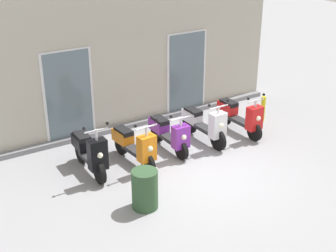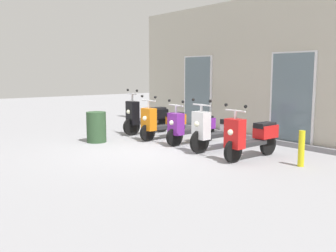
# 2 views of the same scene
# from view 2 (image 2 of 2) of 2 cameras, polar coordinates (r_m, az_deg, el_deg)

# --- Properties ---
(ground_plane) EXTENTS (40.00, 40.00, 0.00)m
(ground_plane) POSITION_cam_2_polar(r_m,az_deg,el_deg) (9.08, -3.26, -3.58)
(ground_plane) COLOR #939399
(storefront_facade) EXTENTS (8.75, 0.50, 3.76)m
(storefront_facade) POSITION_cam_2_polar(r_m,az_deg,el_deg) (11.09, 10.99, 7.87)
(storefront_facade) COLOR #B2AD9E
(storefront_facade) RESTS_ON ground_plane
(scooter_black) EXTENTS (0.57, 1.55, 1.33)m
(scooter_black) POSITION_cam_2_polar(r_m,az_deg,el_deg) (11.38, -3.31, 1.36)
(scooter_black) COLOR black
(scooter_black) RESTS_ON ground_plane
(scooter_orange) EXTENTS (0.61, 1.57, 1.21)m
(scooter_orange) POSITION_cam_2_polar(r_m,az_deg,el_deg) (10.50, -0.75, 0.62)
(scooter_orange) COLOR black
(scooter_orange) RESTS_ON ground_plane
(scooter_purple) EXTENTS (0.60, 1.54, 1.14)m
(scooter_purple) POSITION_cam_2_polar(r_m,az_deg,el_deg) (9.81, 3.42, -0.06)
(scooter_purple) COLOR black
(scooter_purple) RESTS_ON ground_plane
(scooter_white) EXTENTS (0.61, 1.68, 1.22)m
(scooter_white) POSITION_cam_2_polar(r_m,az_deg,el_deg) (9.05, 7.20, -0.51)
(scooter_white) COLOR black
(scooter_white) RESTS_ON ground_plane
(scooter_red) EXTENTS (0.58, 1.61, 1.18)m
(scooter_red) POSITION_cam_2_polar(r_m,az_deg,el_deg) (8.28, 12.07, -1.46)
(scooter_red) COLOR black
(scooter_red) RESTS_ON ground_plane
(curb_bollard) EXTENTS (0.12, 0.12, 0.70)m
(curb_bollard) POSITION_cam_2_polar(r_m,az_deg,el_deg) (7.91, 18.99, -3.16)
(curb_bollard) COLOR yellow
(curb_bollard) RESTS_ON ground_plane
(trash_bin) EXTENTS (0.50, 0.50, 0.79)m
(trash_bin) POSITION_cam_2_polar(r_m,az_deg,el_deg) (10.21, -10.47, -0.16)
(trash_bin) COLOR #2D4C2D
(trash_bin) RESTS_ON ground_plane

